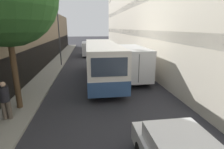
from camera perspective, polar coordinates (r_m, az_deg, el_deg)
ground_plane at (r=14.95m, az=-3.71°, el=-1.38°), size 150.00×150.00×0.00m
sidewalk_left at (r=15.34m, az=-21.56°, el=-1.77°), size 1.87×60.00×0.12m
building_left_shopfront at (r=15.45m, az=-30.02°, el=8.27°), size 2.40×60.00×6.45m
bus at (r=14.37m, az=-3.35°, el=4.52°), size 2.45×10.07×3.01m
box_truck at (r=15.09m, az=5.10°, el=4.52°), size 2.36×7.14×2.70m
panel_van at (r=27.28m, az=-7.69°, el=8.47°), size 1.87×4.45×2.08m
pedestrian at (r=9.34m, az=-31.54°, el=-6.92°), size 0.42×0.40×1.80m
street_lamp at (r=20.32m, az=-17.34°, el=17.96°), size 0.36×0.80×7.92m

